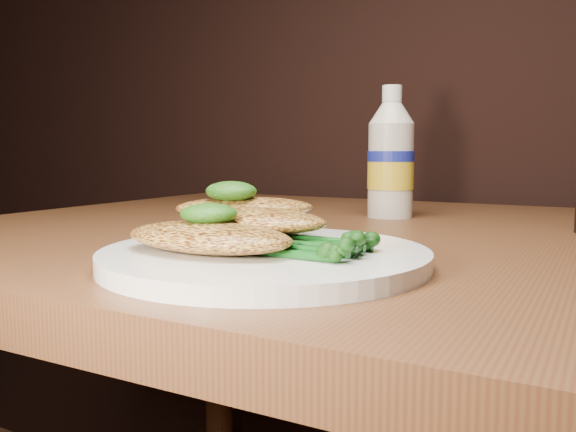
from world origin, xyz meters
The scene contains 8 objects.
plate centered at (-0.08, 0.81, 0.76)m, with size 0.26×0.26×0.01m, color white.
chicken_front centered at (-0.11, 0.77, 0.78)m, with size 0.14×0.08×0.02m, color gold.
chicken_mid centered at (-0.10, 0.83, 0.78)m, with size 0.14×0.07×0.02m, color gold.
chicken_back centered at (-0.13, 0.86, 0.79)m, with size 0.12×0.06×0.02m, color gold.
pesto_front centered at (-0.11, 0.78, 0.79)m, with size 0.05×0.04×0.02m, color #0E3307.
pesto_back centered at (-0.13, 0.84, 0.81)m, with size 0.05×0.04×0.02m, color #0E3307.
broccolini_bundle centered at (-0.04, 0.81, 0.77)m, with size 0.13×0.10×0.02m, color #115017, non-canonical shape.
mayo_bottle centered at (-0.10, 1.18, 0.84)m, with size 0.06×0.06×0.18m, color beige, non-canonical shape.
Camera 1 is at (0.16, 0.41, 0.84)m, focal length 37.12 mm.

